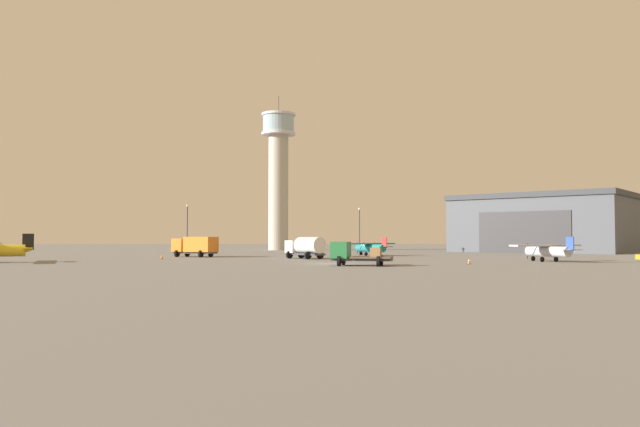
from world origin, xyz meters
The scene contains 13 objects.
ground_plane centered at (0.00, 0.00, 0.00)m, with size 400.00×400.00×0.00m, color slate.
control_tower centered at (-7.03, 69.98, 17.80)m, with size 7.56×7.56×34.44m.
hangar centered at (45.57, 51.53, 5.52)m, with size 39.52×38.95×11.01m.
airplane_silver centered at (25.53, 3.50, 1.33)m, with size 9.46×7.50×2.86m.
airplane_teal centered at (8.19, 27.87, 1.32)m, with size 8.73×7.25×2.82m.
truck_flatbed_green centered at (2.17, -5.19, 1.17)m, with size 6.37×4.31×2.36m.
truck_box_orange centered at (-17.71, 22.91, 1.64)m, with size 6.91×5.35×2.88m.
truck_fuel_tanker_white centered at (-2.03, 14.57, 1.59)m, with size 5.41×6.27×2.85m.
light_post_west centered at (-22.27, 42.26, 5.12)m, with size 0.44×0.44×8.59m.
light_post_east centered at (8.46, 46.22, 4.95)m, with size 0.44×0.44×8.26m.
traffic_cone_near_left centered at (5.00, 12.52, 0.30)m, with size 0.36×0.36×0.60m.
traffic_cone_near_right centered at (14.65, -2.20, 0.32)m, with size 0.36×0.36×0.65m.
traffic_cone_mid_apron centered at (-20.72, 14.58, 0.32)m, with size 0.36×0.36×0.66m.
Camera 1 is at (-3.71, -65.00, 2.77)m, focal length 34.13 mm.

